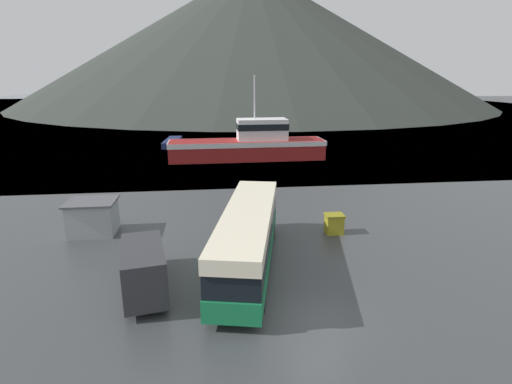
% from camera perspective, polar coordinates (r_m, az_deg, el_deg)
% --- Properties ---
extents(ground_plane, '(400.00, 400.00, 0.00)m').
position_cam_1_polar(ground_plane, '(18.59, 9.21, -17.83)').
color(ground_plane, '#383A3D').
extents(water_surface, '(240.00, 240.00, 0.00)m').
position_cam_1_polar(water_surface, '(157.25, -5.02, 12.28)').
color(water_surface, slate).
rests_on(water_surface, ground).
extents(hill_backdrop, '(174.14, 174.14, 49.91)m').
position_cam_1_polar(hill_backdrop, '(165.40, -0.51, 21.17)').
color(hill_backdrop, '#2D332D').
rests_on(hill_backdrop, ground).
extents(tour_bus, '(5.07, 12.77, 3.38)m').
position_cam_1_polar(tour_bus, '(22.16, -1.15, -6.23)').
color(tour_bus, '#146B3D').
rests_on(tour_bus, ground).
extents(delivery_van, '(3.01, 6.28, 2.60)m').
position_cam_1_polar(delivery_van, '(20.70, -15.78, -10.18)').
color(delivery_van, '#2D2D33').
rests_on(delivery_van, ground).
extents(fishing_boat, '(20.11, 5.04, 10.57)m').
position_cam_1_polar(fishing_boat, '(52.09, -0.88, 6.84)').
color(fishing_boat, maroon).
rests_on(fishing_boat, water_surface).
extents(storage_bin, '(1.26, 1.04, 1.36)m').
position_cam_1_polar(storage_bin, '(27.81, 11.09, -4.46)').
color(storage_bin, olive).
rests_on(storage_bin, ground).
extents(dock_kiosk, '(3.23, 2.71, 2.32)m').
position_cam_1_polar(dock_kiosk, '(29.32, -22.28, -3.32)').
color(dock_kiosk, '#93999E').
rests_on(dock_kiosk, ground).
extents(small_boat, '(2.61, 8.00, 0.95)m').
position_cam_1_polar(small_boat, '(64.36, -11.86, 6.96)').
color(small_boat, '#19234C').
rests_on(small_boat, water_surface).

